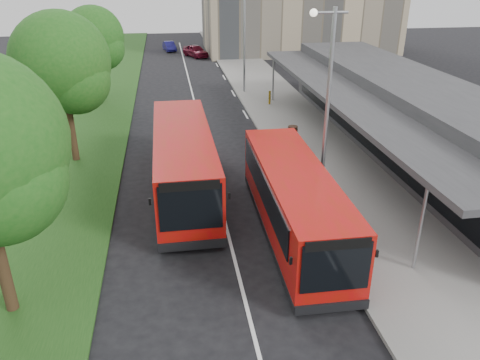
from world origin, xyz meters
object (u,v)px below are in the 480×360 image
object	(u,v)px
litter_bin	(293,135)
lamp_post_near	(326,100)
tree_far	(94,41)
bus_second	(184,162)
lamp_post_far	(243,33)
car_far	(169,46)
bus_main	(294,202)
car_near	(196,51)
bollard	(270,98)
tree_mid	(62,67)

from	to	relation	value
litter_bin	lamp_post_near	bearing A→B (deg)	-96.40
tree_far	bus_second	world-z (taller)	tree_far
lamp_post_near	lamp_post_far	xyz separation A→B (m)	(0.00, 20.00, 0.00)
litter_bin	car_far	bearing A→B (deg)	100.60
tree_far	bus_main	xyz separation A→B (m)	(9.48, -21.06, -3.12)
lamp_post_far	bus_main	world-z (taller)	lamp_post_far
car_near	litter_bin	bearing A→B (deg)	-107.29
bus_main	bollard	world-z (taller)	bus_main
lamp_post_near	car_near	xyz separation A→B (m)	(-2.66, 37.07, -4.05)
bollard	car_far	distance (m)	26.68
bollard	litter_bin	bearing A→B (deg)	-93.09
lamp_post_near	bus_main	distance (m)	4.22
tree_far	lamp_post_near	size ratio (longest dim) A/B	0.87
tree_far	bollard	world-z (taller)	tree_far
bus_main	bollard	xyz separation A→B (m)	(2.95, 17.88, -0.75)
car_far	tree_far	bearing A→B (deg)	-113.88
car_far	tree_mid	bearing A→B (deg)	-109.16
lamp_post_near	litter_bin	xyz separation A→B (m)	(0.85, 7.57, -4.07)
lamp_post_near	bus_second	bearing A→B (deg)	157.32
tree_far	tree_mid	bearing A→B (deg)	-90.00
car_near	bollard	bearing A→B (deg)	-103.50
car_near	car_far	xyz separation A→B (m)	(-2.86, 4.60, -0.12)
tree_mid	lamp_post_far	size ratio (longest dim) A/B	0.96
bus_main	litter_bin	distance (m)	9.92
tree_mid	lamp_post_far	xyz separation A→B (m)	(11.13, 12.95, -0.23)
lamp_post_near	tree_far	bearing A→B (deg)	120.29
car_near	lamp_post_far	bearing A→B (deg)	-105.21
tree_mid	bollard	bearing A→B (deg)	35.37
lamp_post_near	car_near	size ratio (longest dim) A/B	2.05
bus_main	car_far	world-z (taller)	bus_main
lamp_post_near	bus_main	bearing A→B (deg)	-129.37
litter_bin	car_near	world-z (taller)	car_near
car_far	bollard	bearing A→B (deg)	-85.14
tree_mid	car_far	xyz separation A→B (m)	(5.60, 34.61, -4.41)
bus_second	car_far	size ratio (longest dim) A/B	3.15
lamp_post_far	car_far	size ratio (longest dim) A/B	2.42
tree_far	lamp_post_far	distance (m)	11.17
tree_far	car_far	world-z (taller)	tree_far
tree_mid	bus_second	xyz separation A→B (m)	(5.55, -4.72, -3.44)
bollard	car_near	size ratio (longest dim) A/B	0.25
bus_main	bollard	size ratio (longest dim) A/B	9.89
tree_far	car_far	size ratio (longest dim) A/B	2.12
bus_main	bollard	bearing A→B (deg)	81.45
car_near	lamp_post_near	bearing A→B (deg)	-109.98
tree_mid	litter_bin	world-z (taller)	tree_mid
litter_bin	bollard	size ratio (longest dim) A/B	1.03
lamp_post_far	litter_bin	world-z (taller)	lamp_post_far
tree_far	car_near	size ratio (longest dim) A/B	1.79
tree_mid	tree_far	size ratio (longest dim) A/B	1.10
tree_far	car_far	xyz separation A→B (m)	(5.60, 22.61, -3.97)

